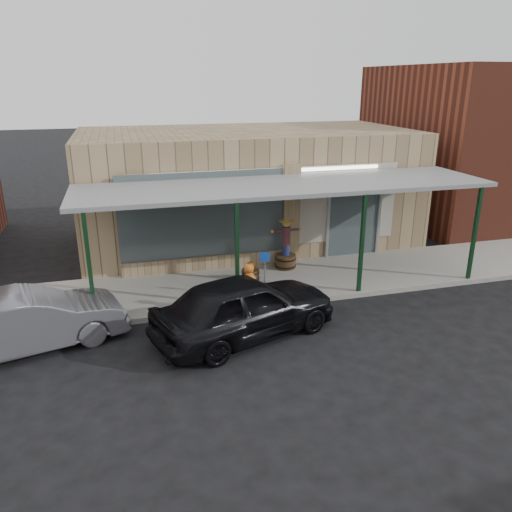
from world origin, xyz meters
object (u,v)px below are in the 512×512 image
object	(u,v)px
handicap_sign	(265,269)
parked_sedan	(245,307)
car_grey	(30,321)
barrel_pumpkin	(250,273)
barrel_scarecrow	(286,251)

from	to	relation	value
handicap_sign	parked_sedan	xyz separation A→B (m)	(-0.99, -1.73, -0.24)
handicap_sign	car_grey	world-z (taller)	handicap_sign
barrel_pumpkin	parked_sedan	distance (m)	3.25
barrel_pumpkin	parked_sedan	size ratio (longest dim) A/B	0.13
car_grey	parked_sedan	bearing A→B (deg)	-114.40
barrel_pumpkin	handicap_sign	xyz separation A→B (m)	(0.05, -1.36, 0.65)
barrel_pumpkin	handicap_sign	world-z (taller)	handicap_sign
handicap_sign	barrel_scarecrow	bearing A→B (deg)	72.10
handicap_sign	car_grey	xyz separation A→B (m)	(-5.91, -0.99, -0.32)
handicap_sign	parked_sedan	distance (m)	2.00
barrel_scarecrow	car_grey	bearing A→B (deg)	-142.08
barrel_scarecrow	car_grey	world-z (taller)	barrel_scarecrow
handicap_sign	parked_sedan	bearing A→B (deg)	-105.66
barrel_scarecrow	handicap_sign	distance (m)	2.50
barrel_scarecrow	parked_sedan	size ratio (longest dim) A/B	0.35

